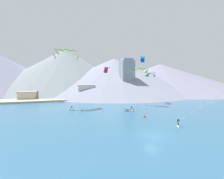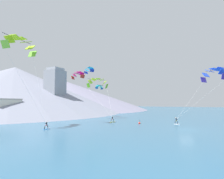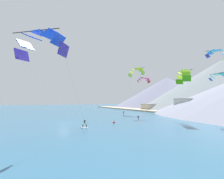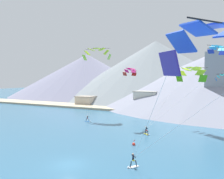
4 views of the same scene
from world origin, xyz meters
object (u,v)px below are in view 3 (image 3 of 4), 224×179
object	(u,v)px
kitesurfer_near_lead	(138,119)
parafoil_kite_near_trail	(41,42)
kitesurfer_mid_center	(124,114)
parafoil_kite_mid_center	(136,71)
parafoil_kite_distant_high_outer	(144,79)
parafoil_kite_near_lead	(183,75)
race_marker_buoy	(114,122)
parafoil_kite_distant_mid_solo	(218,53)
kitesurfer_near_trail	(84,125)
parafoil_kite_distant_low_drift	(219,76)

from	to	relation	value
kitesurfer_near_lead	parafoil_kite_near_trail	bearing A→B (deg)	-64.03
kitesurfer_mid_center	parafoil_kite_mid_center	distance (m)	19.91
parafoil_kite_distant_high_outer	parafoil_kite_near_trail	bearing A→B (deg)	-60.00
parafoil_kite_near_lead	race_marker_buoy	world-z (taller)	parafoil_kite_near_lead
parafoil_kite_distant_mid_solo	race_marker_buoy	xyz separation A→B (m)	(-12.24, -24.98, -18.41)
kitesurfer_mid_center	parafoil_kite_mid_center	xyz separation A→B (m)	(-1.66, 7.44, 18.39)
parafoil_kite_near_lead	parafoil_kite_distant_mid_solo	distance (m)	10.81
kitesurfer_near_trail	parafoil_kite_near_lead	size ratio (longest dim) A/B	0.15
kitesurfer_mid_center	parafoil_kite_near_lead	size ratio (longest dim) A/B	0.14
kitesurfer_near_trail	parafoil_kite_mid_center	size ratio (longest dim) A/B	0.10
kitesurfer_near_lead	parafoil_kite_mid_center	world-z (taller)	parafoil_kite_mid_center
kitesurfer_near_lead	parafoil_kite_distant_mid_solo	world-z (taller)	parafoil_kite_distant_mid_solo
parafoil_kite_near_trail	kitesurfer_near_lead	bearing A→B (deg)	115.97
kitesurfer_near_lead	kitesurfer_mid_center	distance (m)	18.79
parafoil_kite_near_lead	kitesurfer_near_lead	bearing A→B (deg)	-125.65
parafoil_kite_near_lead	parafoil_kite_distant_high_outer	world-z (taller)	parafoil_kite_distant_high_outer
race_marker_buoy	parafoil_kite_mid_center	bearing A→B (deg)	132.48
kitesurfer_mid_center	parafoil_kite_mid_center	world-z (taller)	parafoil_kite_mid_center
kitesurfer_near_lead	parafoil_kite_near_trail	world-z (taller)	parafoil_kite_near_trail
parafoil_kite_distant_high_outer	parafoil_kite_distant_mid_solo	world-z (taller)	parafoil_kite_distant_mid_solo
kitesurfer_near_trail	race_marker_buoy	size ratio (longest dim) A/B	1.80
kitesurfer_mid_center	parafoil_kite_distant_high_outer	size ratio (longest dim) A/B	0.37
parafoil_kite_near_trail	parafoil_kite_distant_low_drift	bearing A→B (deg)	87.50
kitesurfer_near_trail	race_marker_buoy	xyz separation A→B (m)	(-3.02, 8.81, -0.42)
kitesurfer_mid_center	race_marker_buoy	world-z (taller)	kitesurfer_mid_center
kitesurfer_near_lead	parafoil_kite_near_trail	size ratio (longest dim) A/B	0.13
kitesurfer_near_trail	parafoil_kite_distant_low_drift	world-z (taller)	parafoil_kite_distant_low_drift
parafoil_kite_near_trail	race_marker_buoy	size ratio (longest dim) A/B	13.44
parafoil_kite_near_trail	race_marker_buoy	distance (m)	25.40
parafoil_kite_distant_high_outer	race_marker_buoy	size ratio (longest dim) A/B	4.62
parafoil_kite_near_lead	parafoil_kite_distant_mid_solo	world-z (taller)	parafoil_kite_distant_mid_solo
parafoil_kite_near_lead	parafoil_kite_near_trail	xyz separation A→B (m)	(5.25, -35.22, 1.07)
kitesurfer_near_trail	parafoil_kite_near_trail	bearing A→B (deg)	-43.44
parafoil_kite_near_lead	parafoil_kite_distant_low_drift	xyz separation A→B (m)	(6.95, 3.72, -0.84)
kitesurfer_near_trail	parafoil_kite_near_trail	world-z (taller)	parafoil_kite_near_trail
parafoil_kite_distant_low_drift	race_marker_buoy	xyz separation A→B (m)	(-14.03, -21.32, -11.59)
race_marker_buoy	parafoil_kite_distant_low_drift	bearing A→B (deg)	56.65
parafoil_kite_distant_low_drift	parafoil_kite_near_trail	bearing A→B (deg)	-92.50
kitesurfer_near_lead	kitesurfer_mid_center	bearing A→B (deg)	161.09
kitesurfer_near_trail	parafoil_kite_distant_mid_solo	size ratio (longest dim) A/B	0.30
parafoil_kite_near_trail	parafoil_kite_distant_high_outer	bearing A→B (deg)	120.00
kitesurfer_mid_center	parafoil_kite_mid_center	size ratio (longest dim) A/B	0.09
parafoil_kite_distant_low_drift	kitesurfer_mid_center	bearing A→B (deg)	-166.71
parafoil_kite_distant_low_drift	parafoil_kite_distant_high_outer	bearing A→B (deg)	-163.08
kitesurfer_mid_center	parafoil_kite_near_lead	world-z (taller)	parafoil_kite_near_lead
kitesurfer_mid_center	parafoil_kite_distant_mid_solo	distance (m)	36.80
parafoil_kite_distant_low_drift	parafoil_kite_distant_mid_solo	size ratio (longest dim) A/B	0.70
parafoil_kite_near_trail	parafoil_kite_distant_low_drift	xyz separation A→B (m)	(1.70, 38.94, -1.92)
parafoil_kite_near_lead	parafoil_kite_near_trail	size ratio (longest dim) A/B	0.92
parafoil_kite_distant_high_outer	parafoil_kite_near_lead	bearing A→B (deg)	10.55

